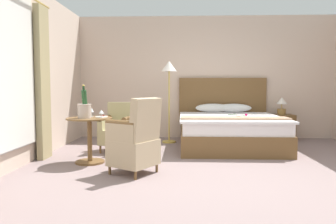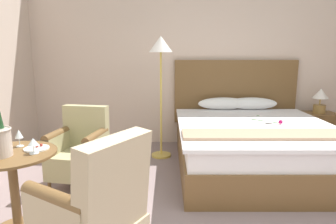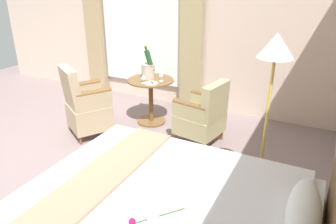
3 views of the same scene
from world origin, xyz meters
name	(u,v)px [view 1 (image 1 of 3)]	position (x,y,z in m)	size (l,w,h in m)	color
ground_plane	(222,176)	(0.00, 0.00, 0.00)	(8.02, 8.02, 0.00)	gray
wall_headboard_side	(205,77)	(0.00, 3.32, 1.37)	(5.81, 0.12, 2.73)	beige
wall_window_side	(0,71)	(-2.89, 0.00, 1.36)	(0.27, 6.64, 2.73)	beige
bed	(229,129)	(0.38, 2.17, 0.34)	(1.94, 2.25, 1.35)	brown
nightstand	(281,127)	(1.62, 2.94, 0.28)	(0.54, 0.39, 0.56)	brown
bedside_lamp	(282,104)	(1.62, 2.94, 0.78)	(0.23, 0.23, 0.37)	olive
floor_lamp_brass	(169,75)	(-0.79, 2.56, 1.39)	(0.32, 0.32, 1.68)	gold
side_table_round	(90,136)	(-1.92, 0.67, 0.41)	(0.69, 0.69, 0.69)	brown
champagne_bucket	(84,109)	(-1.97, 0.61, 0.83)	(0.21, 0.21, 0.50)	#BEAC9F
wine_glass_near_bucket	(101,112)	(-1.73, 0.67, 0.78)	(0.08, 0.08, 0.12)	white
wine_glass_near_edge	(92,110)	(-1.93, 0.85, 0.79)	(0.07, 0.07, 0.14)	white
snack_plate	(102,117)	(-1.76, 0.78, 0.69)	(0.20, 0.20, 0.04)	white
armchair_by_window	(118,129)	(-1.66, 1.61, 0.40)	(0.63, 0.64, 0.87)	brown
armchair_facing_bed	(136,141)	(-1.13, 0.08, 0.44)	(0.75, 0.73, 1.01)	brown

